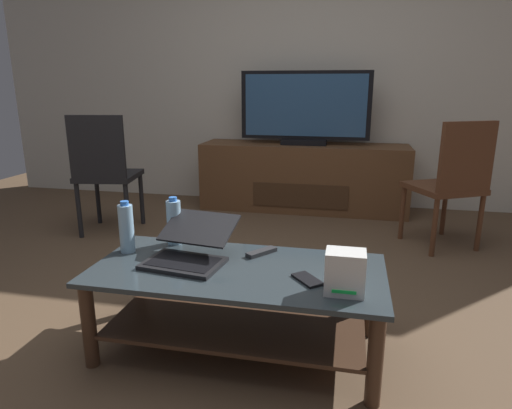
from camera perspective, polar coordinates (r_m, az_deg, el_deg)
The scene contains 13 objects.
ground_plane at distance 2.41m, azimuth -1.19°, elevation -13.55°, with size 7.68×7.68×0.00m, color brown.
back_wall at distance 4.49m, azimuth 6.11°, elevation 18.14°, with size 6.40×0.12×2.80m, color beige.
coffee_table at distance 1.98m, azimuth -2.37°, elevation -11.43°, with size 1.26×0.59×0.40m.
media_cabinet at distance 4.24m, azimuth 6.12°, elevation 3.55°, with size 1.92×0.50×0.63m.
television at distance 4.14m, azimuth 6.34°, elevation 12.08°, with size 1.18×0.20×0.66m.
dining_chair at distance 3.41m, azimuth 24.01°, elevation 2.92°, with size 0.60×0.60×0.93m.
side_chair at distance 3.64m, azimuth -18.98°, elevation 4.39°, with size 0.51×0.51×0.95m.
laptop at distance 2.01m, azimuth -8.52°, elevation -5.61°, with size 0.38×0.43×0.17m.
router_box at distance 1.71m, azimuth 11.42°, elevation -8.57°, with size 0.15×0.12×0.17m.
water_bottle_near at distance 2.15m, azimuth -16.39°, elevation -2.94°, with size 0.07×0.07×0.25m.
water_bottle_far at distance 2.21m, azimuth -10.55°, elevation -2.22°, with size 0.07×0.07×0.24m.
cell_phone at distance 1.82m, azimuth 6.65°, elevation -9.59°, with size 0.07×0.14×0.01m, color black.
tv_remote at distance 2.07m, azimuth 0.72°, elevation -6.17°, with size 0.04×0.16×0.02m, color #2D2D30.
Camera 1 is at (0.49, -2.06, 1.16)m, focal length 30.98 mm.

